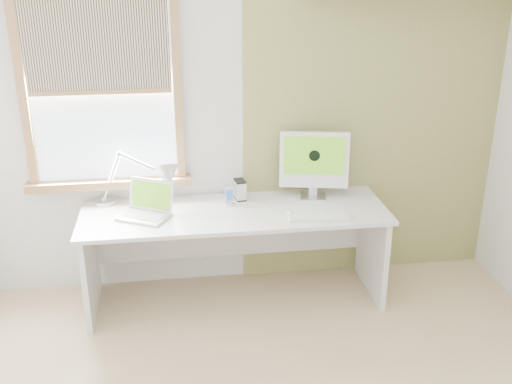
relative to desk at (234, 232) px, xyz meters
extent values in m
cube|color=silver|center=(0.11, 0.32, 0.77)|extent=(4.00, 0.02, 2.60)
cube|color=olive|center=(1.11, 0.30, 0.77)|extent=(2.00, 0.02, 2.60)
cube|color=olive|center=(-1.42, 0.28, 1.02)|extent=(0.06, 0.06, 1.42)
cube|color=olive|center=(-0.36, 0.28, 1.02)|extent=(0.06, 0.06, 1.42)
cube|color=olive|center=(-0.89, 0.26, 0.34)|extent=(1.20, 0.14, 0.06)
cube|color=#D1E2F9|center=(-0.89, 0.30, 1.02)|extent=(1.00, 0.01, 1.30)
cube|color=beige|center=(-0.89, 0.25, 1.34)|extent=(0.98, 0.02, 0.65)
cube|color=olive|center=(-0.89, 0.25, 1.02)|extent=(0.98, 0.03, 0.03)
cube|color=silver|center=(0.00, -0.06, 0.18)|extent=(2.20, 0.70, 0.03)
cube|color=silver|center=(-1.05, -0.06, -0.18)|extent=(0.04, 0.64, 0.70)
cube|color=silver|center=(1.05, -0.06, -0.18)|extent=(0.04, 0.64, 0.70)
cube|color=silver|center=(0.00, 0.26, -0.08)|extent=(2.08, 0.02, 0.48)
cylinder|color=silver|center=(-0.94, 0.23, 0.21)|extent=(0.21, 0.21, 0.02)
sphere|color=silver|center=(-0.94, 0.23, 0.23)|extent=(0.06, 0.06, 0.05)
cylinder|color=silver|center=(-0.87, 0.21, 0.40)|extent=(0.17, 0.07, 0.36)
sphere|color=silver|center=(-0.80, 0.19, 0.58)|extent=(0.05, 0.05, 0.04)
cylinder|color=silver|center=(-0.65, 0.13, 0.52)|extent=(0.32, 0.15, 0.14)
sphere|color=silver|center=(-0.50, 0.07, 0.46)|extent=(0.05, 0.05, 0.04)
cone|color=silver|center=(-0.47, 0.07, 0.43)|extent=(0.22, 0.26, 0.22)
cube|color=silver|center=(-0.64, -0.09, 0.20)|extent=(0.41, 0.37, 0.02)
cube|color=#B2B5B7|center=(-0.64, -0.09, 0.21)|extent=(0.32, 0.26, 0.00)
cube|color=silver|center=(-0.59, 0.01, 0.32)|extent=(0.33, 0.22, 0.22)
cube|color=#508D18|center=(-0.59, 0.01, 0.32)|extent=(0.29, 0.19, 0.18)
cylinder|color=silver|center=(-0.02, 0.06, 0.21)|extent=(0.08, 0.08, 0.02)
cube|color=silver|center=(-0.02, 0.06, 0.27)|extent=(0.06, 0.01, 0.11)
cube|color=#194C99|center=(-0.02, 0.05, 0.27)|extent=(0.05, 0.00, 0.08)
cube|color=silver|center=(0.06, 0.16, 0.27)|extent=(0.09, 0.12, 0.15)
cube|color=black|center=(0.06, 0.16, 0.34)|extent=(0.09, 0.13, 0.01)
cube|color=black|center=(0.06, 0.16, 0.20)|extent=(0.09, 0.13, 0.01)
cube|color=silver|center=(0.61, 0.11, 0.20)|extent=(0.22, 0.20, 0.01)
cube|color=silver|center=(0.62, 0.14, 0.29)|extent=(0.07, 0.03, 0.17)
cube|color=white|center=(0.62, 0.13, 0.49)|extent=(0.52, 0.19, 0.42)
cube|color=#508D18|center=(0.61, 0.10, 0.53)|extent=(0.45, 0.12, 0.28)
cylinder|color=black|center=(0.61, 0.10, 0.53)|extent=(0.08, 0.03, 0.08)
cube|color=white|center=(0.57, -0.28, 0.20)|extent=(0.44, 0.16, 0.02)
cube|color=white|center=(0.57, -0.28, 0.21)|extent=(0.41, 0.13, 0.00)
ellipsoid|color=white|center=(0.38, -0.19, 0.21)|extent=(0.06, 0.10, 0.03)
camera|label=1|loc=(-0.40, -4.01, 1.92)|focal=42.29mm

